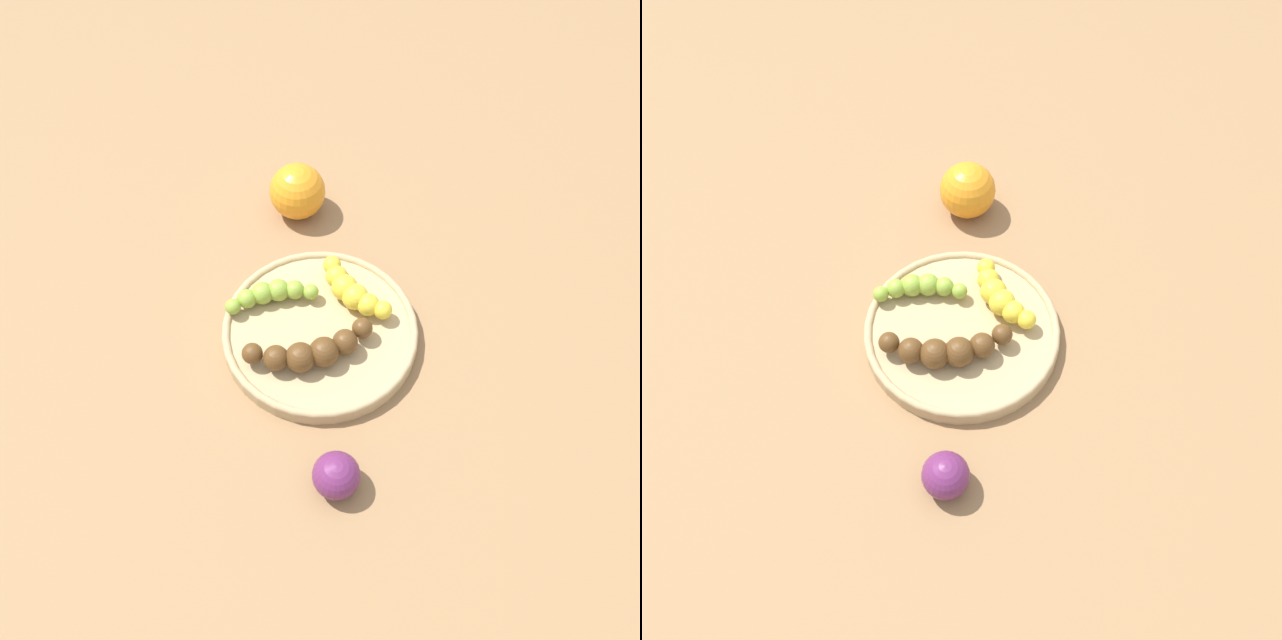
% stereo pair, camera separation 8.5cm
% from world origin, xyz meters
% --- Properties ---
extents(ground_plane, '(2.40, 2.40, 0.00)m').
position_xyz_m(ground_plane, '(0.00, 0.00, 0.00)').
color(ground_plane, '#936D47').
extents(fruit_bowl, '(0.24, 0.24, 0.02)m').
position_xyz_m(fruit_bowl, '(0.00, 0.00, 0.01)').
color(fruit_bowl, tan).
rests_on(fruit_bowl, ground_plane).
extents(banana_yellow, '(0.11, 0.05, 0.03)m').
position_xyz_m(banana_yellow, '(-0.00, -0.06, 0.04)').
color(banana_yellow, yellow).
rests_on(banana_yellow, fruit_bowl).
extents(banana_green, '(0.08, 0.09, 0.03)m').
position_xyz_m(banana_green, '(0.07, 0.00, 0.03)').
color(banana_green, '#8CAD38').
rests_on(banana_green, fruit_bowl).
extents(banana_overripe, '(0.11, 0.13, 0.04)m').
position_xyz_m(banana_overripe, '(-0.02, 0.04, 0.04)').
color(banana_overripe, '#593819').
rests_on(banana_overripe, fruit_bowl).
extents(orange_fruit, '(0.08, 0.08, 0.08)m').
position_xyz_m(orange_fruit, '(0.15, -0.15, 0.04)').
color(orange_fruit, orange).
rests_on(orange_fruit, ground_plane).
extents(plum_purple, '(0.05, 0.05, 0.05)m').
position_xyz_m(plum_purple, '(-0.13, 0.14, 0.03)').
color(plum_purple, '#662659').
rests_on(plum_purple, ground_plane).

